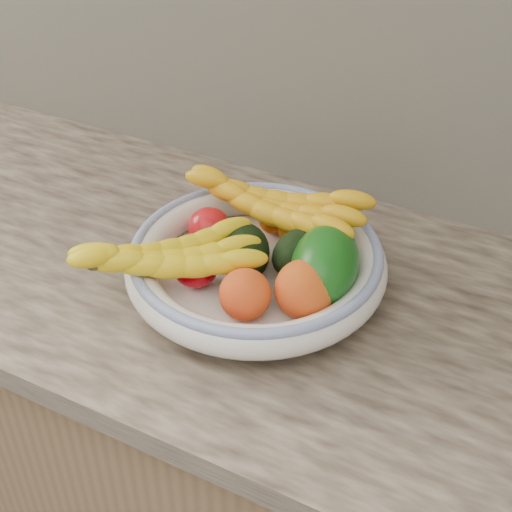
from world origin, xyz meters
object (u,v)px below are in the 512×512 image
object	(u,v)px
fruit_bowl	(256,262)
green_mango	(325,264)
banana_bunch_front	(168,261)
banana_bunch_back	(273,209)

from	to	relation	value
fruit_bowl	green_mango	xyz separation A→B (m)	(0.11, 0.01, 0.03)
banana_bunch_front	fruit_bowl	bearing A→B (deg)	2.93
fruit_bowl	banana_bunch_front	world-z (taller)	banana_bunch_front
fruit_bowl	banana_bunch_front	bearing A→B (deg)	-133.92
banana_bunch_back	banana_bunch_front	size ratio (longest dim) A/B	1.11
green_mango	banana_bunch_front	xyz separation A→B (m)	(-0.20, -0.10, 0.01)
fruit_bowl	banana_bunch_back	world-z (taller)	banana_bunch_back
green_mango	banana_bunch_front	world-z (taller)	green_mango
banana_bunch_back	banana_bunch_front	distance (m)	0.20
fruit_bowl	green_mango	distance (m)	0.11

